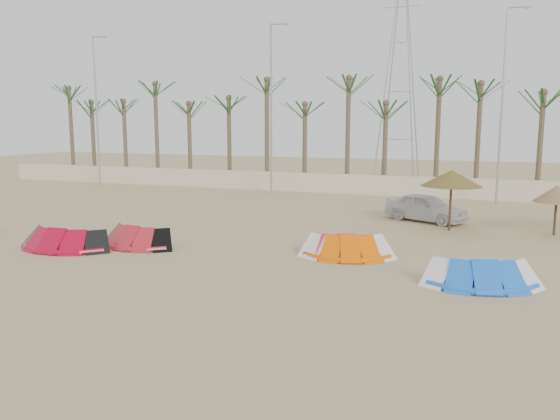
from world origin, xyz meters
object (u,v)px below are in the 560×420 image
at_px(kite_red_mid, 140,235).
at_px(kite_red_left, 69,237).
at_px(parasol_left, 452,178).
at_px(parasol_mid, 557,194).
at_px(kite_orange, 352,245).
at_px(car, 426,207).
at_px(kite_blue, 482,271).
at_px(kite_red_right, 349,244).

bearing_deg(kite_red_mid, kite_red_left, -150.99).
relative_size(parasol_left, parasol_mid, 1.26).
relative_size(kite_orange, car, 0.84).
relative_size(kite_red_left, kite_blue, 1.07).
height_order(kite_red_mid, car, car).
height_order(kite_orange, kite_blue, same).
distance_m(parasol_left, parasol_mid, 4.24).
bearing_deg(parasol_mid, kite_red_right, -137.40).
xyz_separation_m(parasol_mid, car, (-5.41, 1.50, -1.07)).
bearing_deg(car, parasol_left, -123.55).
bearing_deg(kite_red_mid, parasol_left, 34.26).
distance_m(kite_red_mid, parasol_mid, 17.01).
height_order(kite_red_right, kite_blue, same).
distance_m(kite_orange, kite_blue, 4.75).
distance_m(kite_red_right, car, 8.29).
bearing_deg(kite_red_right, parasol_left, 63.75).
height_order(kite_red_left, kite_red_right, same).
distance_m(kite_red_mid, kite_red_right, 7.94).
bearing_deg(kite_red_left, kite_red_right, 14.20).
xyz_separation_m(kite_red_mid, parasol_left, (10.84, 7.38, 1.88)).
xyz_separation_m(kite_orange, parasol_left, (2.86, 6.23, 1.88)).
bearing_deg(kite_blue, kite_red_mid, 176.23).
distance_m(kite_blue, parasol_mid, 9.22).
distance_m(kite_red_mid, car, 13.44).
bearing_deg(kite_blue, kite_orange, 155.60).
distance_m(kite_red_mid, kite_blue, 12.33).
bearing_deg(parasol_mid, kite_orange, -136.20).
distance_m(kite_red_right, parasol_mid, 9.84).
xyz_separation_m(kite_red_mid, kite_orange, (7.98, 1.15, -0.00)).
distance_m(kite_orange, parasol_left, 7.11).
xyz_separation_m(kite_red_right, car, (1.77, 8.09, 0.26)).
height_order(kite_blue, parasol_mid, parasol_mid).
xyz_separation_m(kite_blue, parasol_left, (-1.47, 8.19, 1.88)).
distance_m(kite_red_left, kite_blue, 14.58).
xyz_separation_m(kite_blue, car, (-2.70, 10.20, 0.26)).
bearing_deg(car, kite_red_mid, 159.38).
height_order(kite_orange, parasol_mid, parasol_mid).
bearing_deg(parasol_mid, kite_blue, -107.29).
distance_m(kite_red_left, kite_red_right, 10.43).
bearing_deg(kite_red_left, parasol_mid, 27.91).
height_order(kite_orange, car, car).
distance_m(kite_red_left, kite_red_mid, 2.60).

